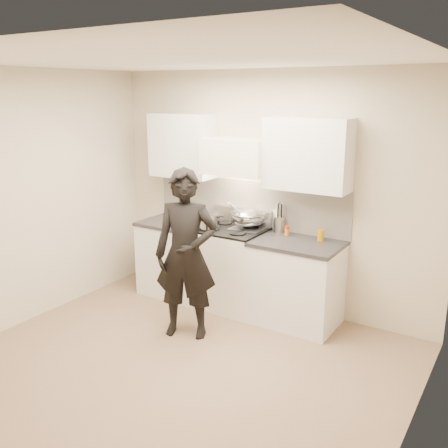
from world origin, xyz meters
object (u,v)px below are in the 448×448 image
object	(u,v)px
stove	(231,267)
person	(186,255)
counter_right	(296,283)
utensil_crock	(279,223)
wok	(248,217)

from	to	relation	value
stove	person	world-z (taller)	person
counter_right	utensil_crock	bearing A→B (deg)	144.17
stove	wok	bearing A→B (deg)	40.74
stove	wok	distance (m)	0.63
counter_right	stove	bearing A→B (deg)	-180.00
counter_right	utensil_crock	world-z (taller)	utensil_crock
stove	counter_right	world-z (taller)	stove
counter_right	wok	xyz separation A→B (m)	(-0.68, 0.13, 0.61)
wok	utensil_crock	bearing A→B (deg)	18.56
wok	person	size ratio (longest dim) A/B	0.29
counter_right	person	distance (m)	1.26
counter_right	utensil_crock	size ratio (longest dim) A/B	2.79
counter_right	utensil_crock	distance (m)	0.70
stove	utensil_crock	world-z (taller)	utensil_crock
utensil_crock	counter_right	bearing A→B (deg)	-35.83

